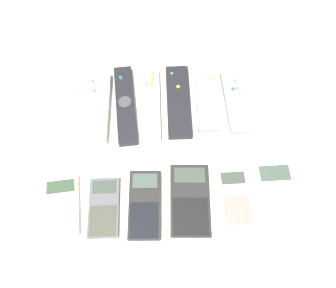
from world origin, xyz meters
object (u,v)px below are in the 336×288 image
(remote_3, at_px, (178,101))
(calculator_2, at_px, (145,205))
(remote_2, at_px, (151,104))
(remote_1, at_px, (125,105))
(calculator_1, at_px, (104,207))
(remote_4, at_px, (207,102))
(calculator_3, at_px, (190,200))
(remote_0, at_px, (97,108))
(remote_5, at_px, (235,102))
(calculator_4, at_px, (235,198))
(calculator_5, at_px, (279,198))
(calculator_0, at_px, (61,207))

(remote_3, relative_size, calculator_2, 1.30)
(remote_2, distance_m, remote_3, 0.07)
(remote_1, bearing_deg, calculator_1, -104.27)
(calculator_2, bearing_deg, remote_4, 59.63)
(remote_4, relative_size, calculator_2, 1.08)
(calculator_1, bearing_deg, remote_3, 55.93)
(calculator_2, height_order, calculator_3, calculator_2)
(remote_0, bearing_deg, remote_3, 4.68)
(calculator_2, bearing_deg, remote_0, 116.75)
(remote_5, distance_m, calculator_1, 0.38)
(remote_1, height_order, calculator_1, remote_1)
(calculator_4, bearing_deg, calculator_3, 178.35)
(remote_0, bearing_deg, calculator_5, -28.95)
(remote_4, bearing_deg, calculator_3, -101.51)
(remote_0, height_order, remote_4, remote_0)
(calculator_4, relative_size, calculator_5, 0.76)
(calculator_2, bearing_deg, remote_3, 73.10)
(remote_3, xyz_separation_m, calculator_0, (-0.26, -0.23, -0.00))
(remote_2, height_order, remote_5, remote_2)
(remote_5, height_order, calculator_1, remote_5)
(remote_0, relative_size, remote_3, 0.97)
(remote_2, height_order, calculator_0, remote_2)
(remote_2, bearing_deg, remote_3, 4.10)
(remote_5, bearing_deg, remote_2, 176.89)
(remote_3, xyz_separation_m, calculator_5, (0.19, -0.24, -0.00))
(remote_1, xyz_separation_m, remote_4, (0.19, -0.00, -0.00))
(remote_0, xyz_separation_m, remote_4, (0.26, 0.00, -0.00))
(remote_1, distance_m, calculator_4, 0.32)
(calculator_4, height_order, calculator_5, calculator_4)
(remote_5, relative_size, calculator_3, 1.05)
(calculator_2, xyz_separation_m, calculator_5, (0.28, -0.00, -0.00))
(remote_5, relative_size, calculator_0, 1.29)
(remote_5, xyz_separation_m, calculator_1, (-0.30, -0.23, -0.00))
(remote_2, bearing_deg, calculator_0, -128.41)
(remote_0, distance_m, calculator_5, 0.45)
(calculator_0, bearing_deg, remote_5, 26.04)
(remote_5, relative_size, calculator_4, 1.38)
(remote_3, relative_size, calculator_3, 1.21)
(calculator_1, bearing_deg, remote_0, 95.95)
(remote_2, bearing_deg, calculator_2, -93.71)
(calculator_0, relative_size, calculator_1, 1.02)
(remote_5, xyz_separation_m, calculator_3, (-0.12, -0.23, -0.00))
(remote_4, relative_size, calculator_1, 1.27)
(calculator_1, bearing_deg, remote_5, 38.74)
(remote_0, height_order, calculator_3, remote_0)
(remote_4, xyz_separation_m, calculator_3, (-0.06, -0.23, -0.00))
(calculator_2, bearing_deg, calculator_3, 5.86)
(remote_0, xyz_separation_m, calculator_1, (0.02, -0.23, -0.01))
(calculator_0, relative_size, calculator_2, 0.87)
(remote_1, height_order, calculator_4, remote_1)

